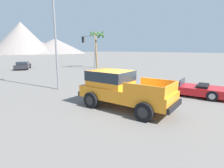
{
  "coord_description": "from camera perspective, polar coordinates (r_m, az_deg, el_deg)",
  "views": [
    {
      "loc": [
        -7.23,
        -5.78,
        3.09
      ],
      "look_at": [
        -0.3,
        0.8,
        1.18
      ],
      "focal_mm": 28.0,
      "sensor_mm": 36.0,
      "label": 1
    }
  ],
  "objects": [
    {
      "name": "red_convertible_car",
      "position": [
        13.05,
        24.07,
        -1.48
      ],
      "size": [
        2.65,
        4.83,
        1.07
      ],
      "rotation": [
        0.0,
        0.0,
        0.18
      ],
      "color": "red",
      "rests_on": "ground_plane"
    },
    {
      "name": "street_lamp_post",
      "position": [
        14.18,
        -18.34,
        19.7
      ],
      "size": [
        0.9,
        0.24,
        8.98
      ],
      "color": "slate",
      "rests_on": "ground_plane"
    },
    {
      "name": "orange_pickup_truck",
      "position": [
        9.31,
        2.56,
        -1.02
      ],
      "size": [
        2.8,
        5.41,
        1.95
      ],
      "rotation": [
        0.0,
        0.0,
        0.14
      ],
      "color": "orange",
      "rests_on": "ground_plane"
    },
    {
      "name": "palm_tree_tall",
      "position": [
        29.86,
        -5.06,
        14.42
      ],
      "size": [
        2.97,
        2.89,
        6.2
      ],
      "color": "brown",
      "rests_on": "ground_plane"
    },
    {
      "name": "parked_car_dark",
      "position": [
        31.05,
        -27.1,
        5.49
      ],
      "size": [
        3.79,
        4.83,
        1.16
      ],
      "rotation": [
        0.0,
        0.0,
        5.76
      ],
      "color": "#232328",
      "rests_on": "ground_plane"
    },
    {
      "name": "traffic_light_main",
      "position": [
        28.19,
        -7.44,
        12.48
      ],
      "size": [
        0.38,
        3.27,
        5.32
      ],
      "rotation": [
        0.0,
        0.0,
        1.57
      ],
      "color": "slate",
      "rests_on": "ground_plane"
    },
    {
      "name": "ground_plane",
      "position": [
        9.76,
        4.67,
        -7.18
      ],
      "size": [
        320.0,
        320.0,
        0.0
      ],
      "primitive_type": "plane",
      "color": "slate"
    }
  ]
}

